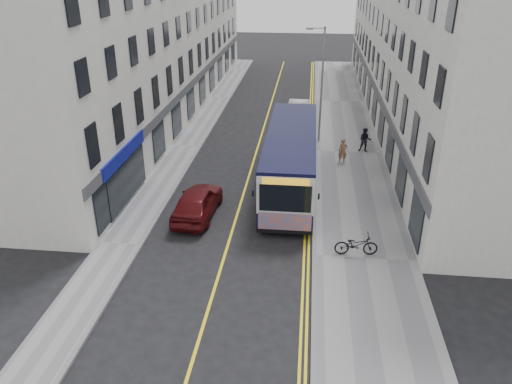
% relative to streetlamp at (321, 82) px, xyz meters
% --- Properties ---
extents(ground, '(140.00, 140.00, 0.00)m').
position_rel_streetlamp_xyz_m(ground, '(-4.17, -14.00, -4.38)').
color(ground, black).
rests_on(ground, ground).
extents(pavement_east, '(4.50, 64.00, 0.12)m').
position_rel_streetlamp_xyz_m(pavement_east, '(2.08, -2.00, -4.32)').
color(pavement_east, gray).
rests_on(pavement_east, ground).
extents(pavement_west, '(2.00, 64.00, 0.12)m').
position_rel_streetlamp_xyz_m(pavement_west, '(-9.17, -2.00, -4.32)').
color(pavement_west, gray).
rests_on(pavement_west, ground).
extents(kerb_east, '(0.18, 64.00, 0.13)m').
position_rel_streetlamp_xyz_m(kerb_east, '(-0.17, -2.00, -4.32)').
color(kerb_east, slate).
rests_on(kerb_east, ground).
extents(kerb_west, '(0.18, 64.00, 0.13)m').
position_rel_streetlamp_xyz_m(kerb_west, '(-8.17, -2.00, -4.32)').
color(kerb_west, slate).
rests_on(kerb_west, ground).
extents(road_centre_line, '(0.12, 64.00, 0.01)m').
position_rel_streetlamp_xyz_m(road_centre_line, '(-4.17, -2.00, -4.38)').
color(road_centre_line, yellow).
rests_on(road_centre_line, ground).
extents(road_dbl_yellow_inner, '(0.10, 64.00, 0.01)m').
position_rel_streetlamp_xyz_m(road_dbl_yellow_inner, '(-0.62, -2.00, -4.38)').
color(road_dbl_yellow_inner, yellow).
rests_on(road_dbl_yellow_inner, ground).
extents(road_dbl_yellow_outer, '(0.10, 64.00, 0.01)m').
position_rel_streetlamp_xyz_m(road_dbl_yellow_outer, '(-0.42, -2.00, -4.38)').
color(road_dbl_yellow_outer, yellow).
rests_on(road_dbl_yellow_outer, ground).
extents(terrace_east, '(6.00, 46.00, 13.00)m').
position_rel_streetlamp_xyz_m(terrace_east, '(7.33, 7.00, 2.12)').
color(terrace_east, white).
rests_on(terrace_east, ground).
extents(terrace_west, '(6.00, 46.00, 13.00)m').
position_rel_streetlamp_xyz_m(terrace_west, '(-13.17, 7.00, 2.12)').
color(terrace_west, white).
rests_on(terrace_west, ground).
extents(streetlamp, '(1.32, 0.18, 8.00)m').
position_rel_streetlamp_xyz_m(streetlamp, '(0.00, 0.00, 0.00)').
color(streetlamp, gray).
rests_on(streetlamp, ground).
extents(city_bus, '(2.73, 11.72, 3.41)m').
position_rel_streetlamp_xyz_m(city_bus, '(-1.59, -8.01, -2.52)').
color(city_bus, black).
rests_on(city_bus, ground).
extents(bicycle, '(1.97, 0.82, 1.01)m').
position_rel_streetlamp_xyz_m(bicycle, '(1.65, -14.99, -3.76)').
color(bicycle, black).
rests_on(bicycle, pavement_east).
extents(pedestrian_near, '(0.58, 0.39, 1.56)m').
position_rel_streetlamp_xyz_m(pedestrian_near, '(1.56, -3.96, -3.48)').
color(pedestrian_near, '#996445').
rests_on(pedestrian_near, pavement_east).
extents(pedestrian_far, '(0.88, 0.72, 1.64)m').
position_rel_streetlamp_xyz_m(pedestrian_far, '(3.14, -1.85, -3.44)').
color(pedestrian_far, black).
rests_on(pedestrian_far, pavement_east).
extents(car_white, '(1.82, 4.65, 1.51)m').
position_rel_streetlamp_xyz_m(car_white, '(-1.58, 5.30, -3.63)').
color(car_white, silver).
rests_on(car_white, ground).
extents(car_maroon, '(2.12, 4.74, 1.58)m').
position_rel_streetlamp_xyz_m(car_maroon, '(-6.17, -11.92, -3.59)').
color(car_maroon, '#520D10').
rests_on(car_maroon, ground).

